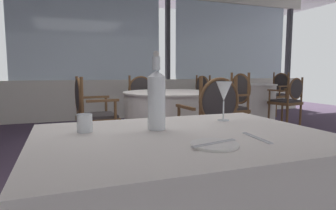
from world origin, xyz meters
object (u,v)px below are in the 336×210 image
(side_plate, at_px, (214,145))
(water_tumbler, at_px, (85,123))
(dining_chair_0_1, at_px, (233,101))
(dining_chair_1_0, at_px, (207,95))
(water_bottle, at_px, (156,98))
(dining_chair_1_3, at_px, (213,90))
(wine_glass, at_px, (224,92))
(dining_chair_0_0, at_px, (212,117))
(dining_chair_0_3, at_px, (90,110))
(dining_chair_1_2, at_px, (277,90))
(dining_chair_0_2, at_px, (143,100))
(dining_chair_1_1, at_px, (289,98))

(side_plate, height_order, water_tumbler, water_tumbler)
(dining_chair_0_1, bearing_deg, side_plate, 51.87)
(side_plate, bearing_deg, dining_chair_1_0, 62.17)
(water_bottle, distance_m, dining_chair_0_1, 3.15)
(water_bottle, height_order, dining_chair_1_3, water_bottle)
(side_plate, relative_size, wine_glass, 0.82)
(side_plate, xyz_separation_m, dining_chair_0_0, (0.92, 1.66, -0.20))
(side_plate, relative_size, dining_chair_0_0, 0.18)
(water_bottle, xyz_separation_m, water_tumbler, (-0.31, 0.05, -0.11))
(dining_chair_0_1, bearing_deg, water_bottle, 46.66)
(dining_chair_0_3, bearing_deg, dining_chair_1_2, 19.96)
(dining_chair_1_2, bearing_deg, water_tumbler, 29.72)
(dining_chair_0_1, xyz_separation_m, dining_chair_1_0, (0.31, 1.40, -0.03))
(dining_chair_0_0, bearing_deg, dining_chair_1_2, -52.74)
(dining_chair_0_1, distance_m, dining_chair_0_2, 1.48)
(dining_chair_0_3, height_order, dining_chair_1_1, dining_chair_0_3)
(water_tumbler, distance_m, dining_chair_1_1, 4.89)
(dining_chair_1_3, bearing_deg, dining_chair_0_0, -41.09)
(water_bottle, height_order, dining_chair_1_1, water_bottle)
(dining_chair_0_2, height_order, dining_chair_1_3, dining_chair_1_3)
(dining_chair_0_2, xyz_separation_m, dining_chair_1_0, (1.43, 0.43, 0.01))
(side_plate, bearing_deg, dining_chair_0_3, 94.17)
(dining_chair_0_3, relative_size, dining_chair_1_1, 1.05)
(water_bottle, height_order, dining_chair_0_1, water_bottle)
(dining_chair_1_2, bearing_deg, dining_chair_0_1, 25.38)
(dining_chair_1_0, bearing_deg, water_tumbler, -136.78)
(dining_chair_1_2, xyz_separation_m, dining_chair_1_3, (-1.28, 0.83, -0.01))
(dining_chair_0_1, bearing_deg, dining_chair_1_2, -146.50)
(water_bottle, distance_m, dining_chair_1_3, 6.00)
(water_tumbler, height_order, dining_chair_0_0, dining_chair_0_0)
(wine_glass, relative_size, dining_chair_1_1, 0.23)
(wine_glass, xyz_separation_m, dining_chair_1_0, (1.89, 3.72, -0.35))
(side_plate, relative_size, dining_chair_0_1, 0.17)
(side_plate, distance_m, dining_chair_1_2, 6.33)
(water_tumbler, xyz_separation_m, dining_chair_1_3, (3.45, 5.04, -0.23))
(water_bottle, bearing_deg, dining_chair_0_0, 51.98)
(dining_chair_1_3, bearing_deg, wine_glass, -40.51)
(side_plate, bearing_deg, dining_chair_0_0, 61.07)
(dining_chair_0_0, relative_size, dining_chair_1_3, 1.00)
(dining_chair_0_2, bearing_deg, dining_chair_0_0, 0.00)
(dining_chair_0_2, xyz_separation_m, dining_chair_1_3, (2.26, 1.71, 0.02))
(dining_chair_0_3, bearing_deg, water_tumbler, -99.53)
(side_plate, height_order, dining_chair_0_1, dining_chair_0_1)
(dining_chair_1_1, bearing_deg, wine_glass, 120.46)
(side_plate, height_order, dining_chair_0_2, dining_chair_0_2)
(water_tumbler, xyz_separation_m, dining_chair_0_0, (1.33, 1.25, -0.24))
(dining_chair_1_1, bearing_deg, dining_chair_1_0, 45.09)
(side_plate, xyz_separation_m, wine_glass, (0.32, 0.46, 0.15))
(dining_chair_0_0, xyz_separation_m, dining_chair_1_3, (2.12, 3.80, 0.01))
(water_tumbler, height_order, dining_chair_1_0, dining_chair_1_0)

